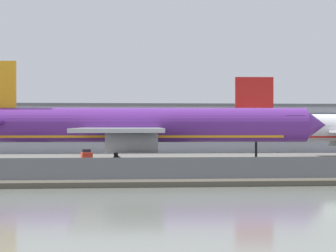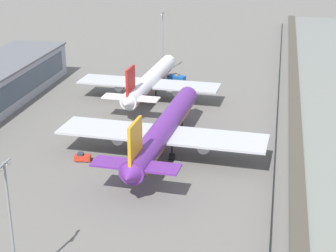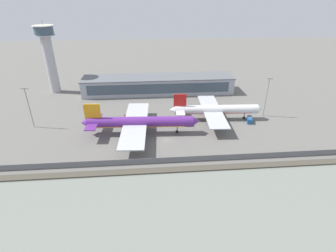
{
  "view_description": "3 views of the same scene",
  "coord_description": "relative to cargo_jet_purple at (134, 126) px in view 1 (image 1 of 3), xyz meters",
  "views": [
    {
      "loc": [
        -14.78,
        -79.96,
        5.59
      ],
      "look_at": [
        -6.54,
        7.01,
        5.43
      ],
      "focal_mm": 70.0,
      "sensor_mm": 36.0,
      "label": 1
    },
    {
      "loc": [
        -115.59,
        -15.34,
        47.2
      ],
      "look_at": [
        -0.93,
        7.65,
        2.31
      ],
      "focal_mm": 60.0,
      "sensor_mm": 36.0,
      "label": 2
    },
    {
      "loc": [
        -7.06,
        -92.6,
        54.94
      ],
      "look_at": [
        1.27,
        6.59,
        3.09
      ],
      "focal_mm": 28.0,
      "sensor_mm": 36.0,
      "label": 3
    }
  ],
  "objects": [
    {
      "name": "perimeter_fence",
      "position": [
        11.15,
        -22.55,
        -4.17
      ],
      "size": [
        280.0,
        0.1,
        2.39
      ],
      "color": "slate",
      "rests_on": "ground"
    },
    {
      "name": "terminal_building",
      "position": [
        10.82,
        50.02,
        -0.44
      ],
      "size": [
        88.19,
        16.56,
        9.84
      ],
      "color": "#9EA3AD",
      "rests_on": "ground"
    },
    {
      "name": "shoreline_seawall",
      "position": [
        11.15,
        -27.05,
        -5.12
      ],
      "size": [
        320.0,
        3.0,
        0.5
      ],
      "color": "#474238",
      "rests_on": "ground"
    },
    {
      "name": "cargo_jet_purple",
      "position": [
        0.0,
        0.0,
        0.0
      ],
      "size": [
        50.0,
        43.08,
        14.07
      ],
      "color": "#602889",
      "rests_on": "ground"
    },
    {
      "name": "ground_plane",
      "position": [
        11.15,
        -6.55,
        -5.37
      ],
      "size": [
        500.0,
        500.0,
        0.0
      ],
      "primitive_type": "plane",
      "color": "#66635E"
    },
    {
      "name": "baggage_tug",
      "position": [
        -6.63,
        15.33,
        -4.56
      ],
      "size": [
        1.96,
        3.36,
        1.8
      ],
      "color": "red",
      "rests_on": "ground"
    }
  ]
}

